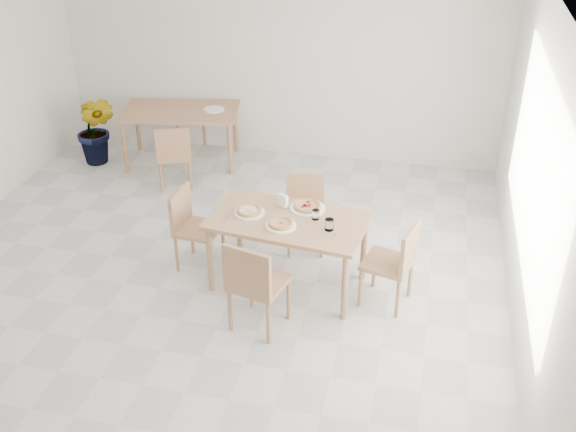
% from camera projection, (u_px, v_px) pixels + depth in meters
% --- Properties ---
extents(room, '(7.28, 7.00, 7.00)m').
position_uv_depth(room, '(535.00, 172.00, 5.59)').
color(room, silver).
rests_on(room, ground).
extents(main_table, '(1.58, 1.02, 0.75)m').
position_uv_depth(main_table, '(288.00, 226.00, 6.46)').
color(main_table, '#A67F55').
rests_on(main_table, ground).
extents(chair_south, '(0.55, 0.55, 0.92)m').
position_uv_depth(chair_south, '(254.00, 281.00, 5.89)').
color(chair_south, '#A77953').
rests_on(chair_south, ground).
extents(chair_north, '(0.48, 0.48, 0.81)m').
position_uv_depth(chair_north, '(305.00, 207.00, 7.20)').
color(chair_north, '#A77953').
rests_on(chair_north, ground).
extents(chair_west, '(0.46, 0.46, 0.85)m').
position_uv_depth(chair_west, '(191.00, 223.00, 6.86)').
color(chair_west, '#A77953').
rests_on(chair_west, ground).
extents(chair_east, '(0.53, 0.53, 0.87)m').
position_uv_depth(chair_east, '(396.00, 259.00, 6.25)').
color(chair_east, '#A77953').
rests_on(chair_east, ground).
extents(plate_margherita, '(0.29, 0.29, 0.02)m').
position_uv_depth(plate_margherita, '(281.00, 226.00, 6.29)').
color(plate_margherita, white).
rests_on(plate_margherita, main_table).
extents(plate_mushroom, '(0.30, 0.30, 0.02)m').
position_uv_depth(plate_mushroom, '(249.00, 213.00, 6.51)').
color(plate_mushroom, white).
rests_on(plate_mushroom, main_table).
extents(plate_pepperoni, '(0.35, 0.35, 0.02)m').
position_uv_depth(plate_pepperoni, '(307.00, 208.00, 6.58)').
color(plate_pepperoni, white).
rests_on(plate_pepperoni, main_table).
extents(pizza_margherita, '(0.29, 0.29, 0.03)m').
position_uv_depth(pizza_margherita, '(281.00, 224.00, 6.28)').
color(pizza_margherita, '#E3BD6A').
rests_on(pizza_margherita, plate_margherita).
extents(pizza_mushroom, '(0.33, 0.33, 0.03)m').
position_uv_depth(pizza_mushroom, '(249.00, 211.00, 6.50)').
color(pizza_mushroom, '#E3BD6A').
rests_on(pizza_mushroom, plate_mushroom).
extents(pizza_pepperoni, '(0.35, 0.35, 0.03)m').
position_uv_depth(pizza_pepperoni, '(307.00, 206.00, 6.57)').
color(pizza_pepperoni, '#E3BD6A').
rests_on(pizza_pepperoni, plate_pepperoni).
extents(tumbler_a, '(0.08, 0.08, 0.11)m').
position_uv_depth(tumbler_a, '(329.00, 225.00, 6.21)').
color(tumbler_a, white).
rests_on(tumbler_a, main_table).
extents(tumbler_b, '(0.07, 0.07, 0.10)m').
position_uv_depth(tumbler_b, '(316.00, 215.00, 6.39)').
color(tumbler_b, white).
rests_on(tumbler_b, main_table).
extents(napkin_holder, '(0.13, 0.10, 0.13)m').
position_uv_depth(napkin_holder, '(283.00, 201.00, 6.60)').
color(napkin_holder, silver).
rests_on(napkin_holder, main_table).
extents(fork_a, '(0.04, 0.17, 0.01)m').
position_uv_depth(fork_a, '(335.00, 236.00, 6.15)').
color(fork_a, silver).
rests_on(fork_a, main_table).
extents(fork_b, '(0.02, 0.18, 0.01)m').
position_uv_depth(fork_b, '(227.00, 219.00, 6.41)').
color(fork_b, silver).
rests_on(fork_b, main_table).
extents(second_table, '(1.67, 1.14, 0.75)m').
position_uv_depth(second_table, '(180.00, 115.00, 9.00)').
color(second_table, '#A77953').
rests_on(second_table, ground).
extents(chair_back_s, '(0.55, 0.55, 0.86)m').
position_uv_depth(chair_back_s, '(174.00, 153.00, 8.37)').
color(chair_back_s, '#A77953').
rests_on(chair_back_s, ground).
extents(chair_back_n, '(0.57, 0.57, 0.88)m').
position_uv_depth(chair_back_n, '(189.00, 106.00, 9.76)').
color(chair_back_n, '#A77953').
rests_on(chair_back_n, ground).
extents(plate_empty, '(0.27, 0.27, 0.02)m').
position_uv_depth(plate_empty, '(214.00, 109.00, 8.95)').
color(plate_empty, white).
rests_on(plate_empty, second_table).
extents(potted_plant, '(0.55, 0.45, 0.97)m').
position_uv_depth(potted_plant, '(96.00, 130.00, 9.04)').
color(potted_plant, '#386F21').
rests_on(potted_plant, ground).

